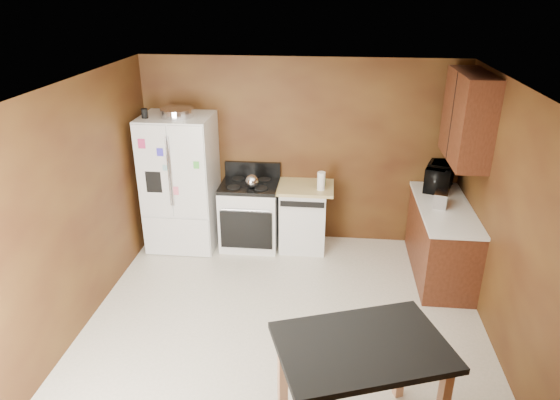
% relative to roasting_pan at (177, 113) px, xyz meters
% --- Properties ---
extents(floor, '(4.50, 4.50, 0.00)m').
position_rel_roasting_pan_xyz_m(floor, '(1.52, -1.84, -1.85)').
color(floor, silver).
rests_on(floor, ground).
extents(ceiling, '(4.50, 4.50, 0.00)m').
position_rel_roasting_pan_xyz_m(ceiling, '(1.52, -1.84, 0.65)').
color(ceiling, white).
rests_on(ceiling, ground).
extents(wall_back, '(4.20, 0.00, 4.20)m').
position_rel_roasting_pan_xyz_m(wall_back, '(1.52, 0.41, -0.60)').
color(wall_back, brown).
rests_on(wall_back, ground).
extents(wall_left, '(0.00, 4.50, 4.50)m').
position_rel_roasting_pan_xyz_m(wall_left, '(-0.58, -1.84, -0.60)').
color(wall_left, brown).
rests_on(wall_left, ground).
extents(wall_right, '(0.00, 4.50, 4.50)m').
position_rel_roasting_pan_xyz_m(wall_right, '(3.62, -1.84, -0.60)').
color(wall_right, brown).
rests_on(wall_right, ground).
extents(roasting_pan, '(0.41, 0.41, 0.10)m').
position_rel_roasting_pan_xyz_m(roasting_pan, '(0.00, 0.00, 0.00)').
color(roasting_pan, silver).
rests_on(roasting_pan, refrigerator).
extents(pen_cup, '(0.08, 0.08, 0.12)m').
position_rel_roasting_pan_xyz_m(pen_cup, '(-0.38, -0.12, 0.01)').
color(pen_cup, black).
rests_on(pen_cup, refrigerator).
extents(kettle, '(0.18, 0.18, 0.18)m').
position_rel_roasting_pan_xyz_m(kettle, '(0.93, -0.05, -0.86)').
color(kettle, silver).
rests_on(kettle, gas_range).
extents(paper_towel, '(0.12, 0.12, 0.24)m').
position_rel_roasting_pan_xyz_m(paper_towel, '(1.82, 0.00, -0.84)').
color(paper_towel, white).
rests_on(paper_towel, dishwasher).
extents(green_canister, '(0.11, 0.11, 0.10)m').
position_rel_roasting_pan_xyz_m(green_canister, '(1.83, 0.16, -0.91)').
color(green_canister, green).
rests_on(green_canister, dishwasher).
extents(toaster, '(0.22, 0.28, 0.18)m').
position_rel_roasting_pan_xyz_m(toaster, '(3.25, -0.38, -0.86)').
color(toaster, silver).
rests_on(toaster, right_cabinets).
extents(microwave, '(0.54, 0.64, 0.31)m').
position_rel_roasting_pan_xyz_m(microwave, '(3.33, 0.19, -0.80)').
color(microwave, black).
rests_on(microwave, right_cabinets).
extents(refrigerator, '(0.90, 0.80, 1.80)m').
position_rel_roasting_pan_xyz_m(refrigerator, '(-0.04, 0.03, -0.95)').
color(refrigerator, white).
rests_on(refrigerator, ground).
extents(gas_range, '(0.76, 0.68, 1.10)m').
position_rel_roasting_pan_xyz_m(gas_range, '(0.88, 0.09, -1.39)').
color(gas_range, white).
rests_on(gas_range, ground).
extents(dishwasher, '(0.78, 0.63, 0.89)m').
position_rel_roasting_pan_xyz_m(dishwasher, '(1.60, 0.11, -1.40)').
color(dishwasher, white).
rests_on(dishwasher, ground).
extents(right_cabinets, '(0.63, 1.58, 2.45)m').
position_rel_roasting_pan_xyz_m(right_cabinets, '(3.35, -0.36, -0.94)').
color(right_cabinets, '#5F2C1A').
rests_on(right_cabinets, ground).
extents(island, '(1.44, 1.19, 0.91)m').
position_rel_roasting_pan_xyz_m(island, '(2.22, -3.00, -1.08)').
color(island, black).
rests_on(island, ground).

